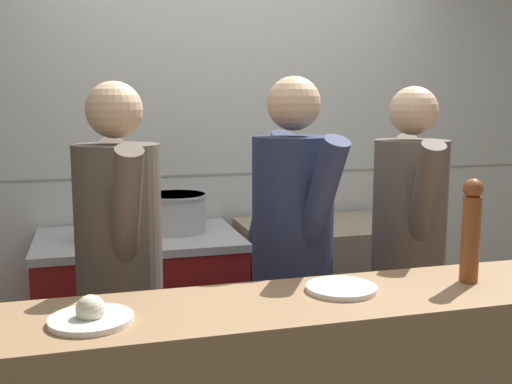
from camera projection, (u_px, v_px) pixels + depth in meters
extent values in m
cube|color=silver|center=(223.00, 149.00, 3.61)|extent=(8.00, 0.06, 2.60)
cube|color=gray|center=(225.00, 174.00, 3.60)|extent=(8.00, 0.00, 0.01)
cube|color=maroon|center=(141.00, 320.00, 3.22)|extent=(1.03, 0.70, 0.84)
cube|color=#B7BABF|center=(138.00, 239.00, 3.15)|extent=(1.05, 0.71, 0.04)
cube|color=#B7BABF|center=(147.00, 331.00, 2.89)|extent=(0.93, 0.03, 0.10)
cube|color=gray|center=(324.00, 298.00, 3.50)|extent=(0.94, 0.65, 0.89)
cylinder|color=beige|center=(99.00, 224.00, 3.02)|extent=(0.22, 0.22, 0.18)
cylinder|color=beige|center=(98.00, 208.00, 3.01)|extent=(0.24, 0.24, 0.01)
cylinder|color=#B7BABF|center=(175.00, 213.00, 3.23)|extent=(0.33, 0.33, 0.21)
cylinder|color=#B7BABF|center=(175.00, 195.00, 3.22)|extent=(0.35, 0.35, 0.01)
cube|color=#B7BABF|center=(312.00, 229.00, 3.27)|extent=(0.26, 0.19, 0.01)
cube|color=black|center=(290.00, 234.00, 3.12)|extent=(0.11, 0.08, 0.02)
cylinder|color=white|center=(91.00, 320.00, 1.72)|extent=(0.24, 0.24, 0.02)
sphere|color=beige|center=(91.00, 309.00, 1.71)|extent=(0.08, 0.08, 0.08)
cylinder|color=white|center=(341.00, 288.00, 2.01)|extent=(0.24, 0.24, 0.02)
cylinder|color=brown|center=(470.00, 240.00, 2.08)|extent=(0.06, 0.06, 0.30)
sphere|color=brown|center=(473.00, 188.00, 2.06)|extent=(0.07, 0.07, 0.07)
cylinder|color=brown|center=(118.00, 226.00, 2.36)|extent=(0.37, 0.37, 0.64)
sphere|color=#D8AD84|center=(114.00, 110.00, 2.29)|extent=(0.22, 0.22, 0.22)
cylinder|color=brown|center=(110.00, 199.00, 2.53)|extent=(0.13, 0.33, 0.54)
cylinder|color=brown|center=(126.00, 216.00, 2.16)|extent=(0.13, 0.33, 0.54)
cube|color=black|center=(291.00, 375.00, 2.62)|extent=(0.32, 0.24, 0.79)
cylinder|color=#262D4C|center=(293.00, 214.00, 2.51)|extent=(0.40, 0.40, 0.65)
sphere|color=#D8AD84|center=(294.00, 103.00, 2.44)|extent=(0.22, 0.22, 0.22)
cylinder|color=#262D4C|center=(270.00, 190.00, 2.68)|extent=(0.16, 0.34, 0.55)
cylinder|color=#262D4C|center=(319.00, 203.00, 2.32)|extent=(0.16, 0.34, 0.55)
cube|color=black|center=(404.00, 355.00, 2.85)|extent=(0.32, 0.25, 0.77)
cylinder|color=brown|center=(410.00, 210.00, 2.74)|extent=(0.41, 0.41, 0.64)
sphere|color=#D8AD84|center=(414.00, 111.00, 2.68)|extent=(0.22, 0.22, 0.22)
cylinder|color=brown|center=(399.00, 187.00, 2.93)|extent=(0.18, 0.34, 0.53)
cylinder|color=brown|center=(423.00, 201.00, 2.54)|extent=(0.18, 0.34, 0.53)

